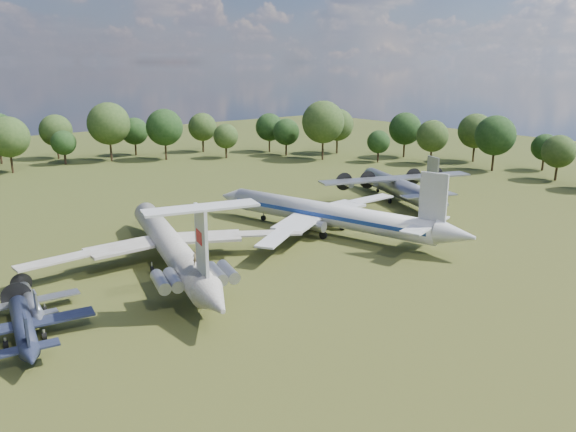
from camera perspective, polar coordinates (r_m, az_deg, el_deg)
ground at (r=71.41m, az=-6.69°, el=-4.83°), size 300.00×300.00×0.00m
il62_airliner at (r=70.69m, az=-11.88°, el=-3.36°), size 45.63×53.05×4.46m
tu104_jet at (r=82.87m, az=4.01°, el=-0.23°), size 45.73×53.76×4.62m
an12_transport at (r=103.81m, az=11.13°, el=2.62°), size 38.89×40.89×4.30m
small_prop_west at (r=56.80m, az=-25.26°, el=-10.41°), size 15.06×18.78×2.49m
small_prop_northwest at (r=62.83m, az=-24.69°, el=-8.15°), size 10.95×14.06×1.92m
person_on_il62 at (r=58.16m, az=-9.41°, el=-4.21°), size 0.59×0.40×1.56m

